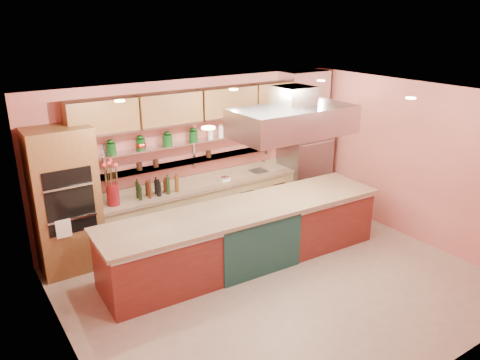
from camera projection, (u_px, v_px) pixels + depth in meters
floor at (277, 283)px, 7.12m from camera, size 6.00×5.00×0.02m
ceiling at (283, 99)px, 6.18m from camera, size 6.00×5.00×0.02m
wall_back at (196, 155)px, 8.61m from camera, size 6.00×0.04×2.80m
wall_front at (434, 273)px, 4.69m from camera, size 6.00×0.04×2.80m
wall_left at (63, 253)px, 5.08m from camera, size 0.04×5.00×2.80m
wall_right at (414, 162)px, 8.22m from camera, size 0.04×5.00×2.80m
oven_stack at (65, 201)px, 7.16m from camera, size 0.95×0.64×2.30m
refrigerator at (304, 158)px, 9.67m from camera, size 0.95×0.72×2.10m
back_counter at (203, 208)px, 8.66m from camera, size 3.84×0.64×0.93m
wall_shelf_lower at (197, 160)px, 8.50m from camera, size 3.60×0.26×0.03m
wall_shelf_upper at (196, 141)px, 8.38m from camera, size 3.60×0.26×0.03m
upper_cabinets at (199, 105)px, 8.15m from camera, size 4.60×0.36×0.55m
range_hood at (293, 121)px, 7.43m from camera, size 2.00×1.00×0.45m
ceiling_downlights at (274, 99)px, 6.35m from camera, size 4.00×2.80×0.02m
island at (246, 235)px, 7.55m from camera, size 4.70×1.19×0.97m
flower_vase at (113, 195)px, 7.54m from camera, size 0.24×0.24×0.36m
oil_bottle_cluster at (158, 188)px, 7.96m from camera, size 0.83×0.43×0.26m
kitchen_scale at (225, 178)px, 8.70m from camera, size 0.17×0.13×0.09m
bar_faucet at (261, 165)px, 9.22m from camera, size 0.04×0.04×0.21m
copper_kettle at (141, 145)px, 7.81m from camera, size 0.19×0.19×0.14m
green_canister at (167, 140)px, 8.05m from camera, size 0.18×0.18×0.17m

